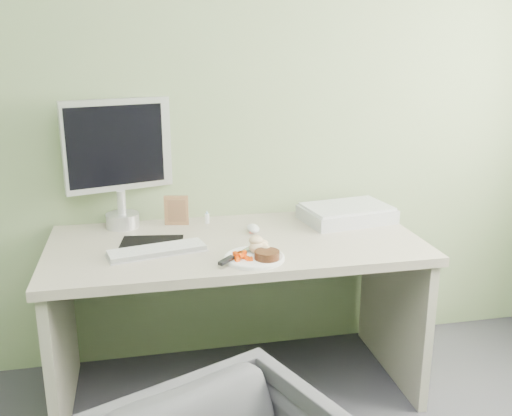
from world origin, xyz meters
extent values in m
plane|color=gray|center=(0.00, 2.00, 1.35)|extent=(3.50, 0.00, 3.50)
cube|color=#AEA092|center=(0.00, 1.62, 0.71)|extent=(1.60, 0.75, 0.04)
cube|color=#A49F8C|center=(-0.76, 1.62, 0.34)|extent=(0.04, 0.70, 0.69)
cube|color=#A49F8C|center=(0.76, 1.62, 0.34)|extent=(0.04, 0.70, 0.69)
cylinder|color=white|center=(0.03, 1.39, 0.74)|extent=(0.24, 0.24, 0.01)
cylinder|color=black|center=(0.08, 1.36, 0.76)|extent=(0.12, 0.12, 0.03)
ellipsoid|color=tan|center=(0.07, 1.44, 0.77)|extent=(0.13, 0.11, 0.06)
cube|color=#F24605|center=(-0.01, 1.37, 0.76)|extent=(0.07, 0.07, 0.04)
cube|color=silver|center=(-0.01, 1.42, 0.75)|extent=(0.10, 0.11, 0.01)
cube|color=black|center=(-0.09, 1.34, 0.76)|extent=(0.07, 0.08, 0.02)
cube|color=black|center=(-0.36, 1.64, 0.73)|extent=(0.29, 0.26, 0.00)
cube|color=white|center=(-0.34, 1.54, 0.74)|extent=(0.40, 0.19, 0.02)
ellipsoid|color=white|center=(0.10, 1.72, 0.75)|extent=(0.06, 0.10, 0.03)
cube|color=#9B6448|center=(-0.23, 1.90, 0.80)|extent=(0.11, 0.04, 0.14)
cylinder|color=white|center=(-0.09, 1.89, 0.75)|extent=(0.02, 0.02, 0.05)
cone|color=#7CA7C6|center=(-0.09, 1.89, 0.79)|extent=(0.02, 0.02, 0.02)
cube|color=silver|center=(0.57, 1.80, 0.76)|extent=(0.45, 0.34, 0.06)
cylinder|color=silver|center=(-0.48, 1.92, 0.76)|extent=(0.15, 0.15, 0.07)
cylinder|color=silver|center=(-0.48, 1.92, 0.85)|extent=(0.04, 0.04, 0.11)
cube|color=silver|center=(-0.48, 1.95, 1.11)|extent=(0.48, 0.18, 0.41)
cube|color=black|center=(-0.48, 1.92, 1.11)|extent=(0.42, 0.13, 0.36)
camera|label=1|loc=(-0.39, -0.67, 1.56)|focal=40.00mm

